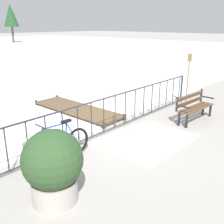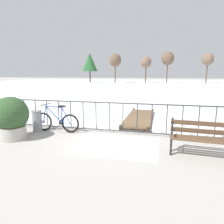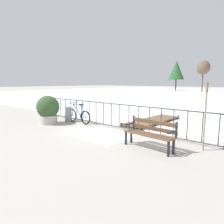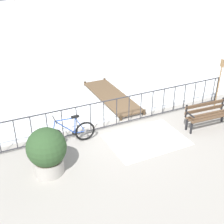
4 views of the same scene
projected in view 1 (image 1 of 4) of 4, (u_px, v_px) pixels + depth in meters
ground_plane at (104, 134)px, 7.66m from camera, size 160.00×160.00×0.00m
snow_patch at (148, 140)px, 7.23m from camera, size 2.46×1.79×0.01m
railing_fence at (104, 116)px, 7.48m from camera, size 9.06×0.06×1.07m
bicycle_near_railing at (59, 147)px, 6.03m from camera, size 1.71×0.52×0.97m
park_bench at (193, 105)px, 8.62m from camera, size 1.63×0.58×0.89m
planter_with_shrub at (53, 165)px, 4.59m from camera, size 1.06×1.06×1.34m
trash_bin at (33, 159)px, 5.47m from camera, size 0.35×0.35×0.73m
oar_upright at (188, 77)px, 9.87m from camera, size 0.04×0.16×1.98m
wooden_dock at (77, 109)px, 9.53m from camera, size 1.10×3.71×0.20m
tree_centre at (11, 16)px, 42.67m from camera, size 2.34×2.34×5.98m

